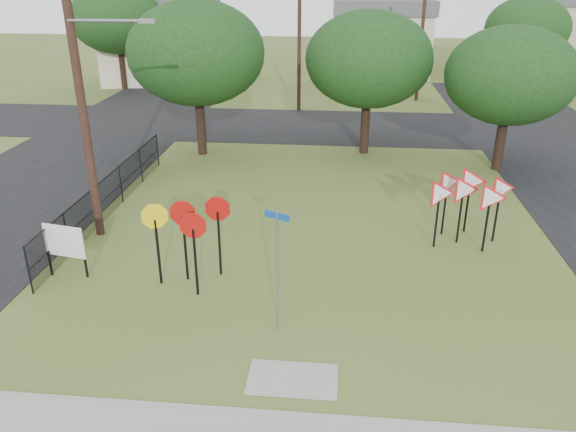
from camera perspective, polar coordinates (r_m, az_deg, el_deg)
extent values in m
plane|color=#445720|center=(14.89, 1.32, -10.38)|extent=(140.00, 140.00, 0.00)
cube|color=black|center=(27.07, -23.15, 3.74)|extent=(8.00, 50.00, 0.02)
cube|color=black|center=(33.38, 4.00, 9.08)|extent=(60.00, 8.00, 0.02)
cube|color=gray|center=(12.97, 0.47, -16.25)|extent=(2.00, 1.20, 0.02)
cylinder|color=gray|center=(13.68, -1.09, -5.82)|extent=(0.06, 0.06, 3.20)
cube|color=#0D3E92|center=(13.01, -1.14, 0.01)|extent=(0.61, 0.29, 0.17)
cube|color=black|center=(16.43, -10.38, -3.26)|extent=(0.06, 0.06, 2.02)
cube|color=black|center=(16.56, -6.98, -2.80)|extent=(0.06, 0.06, 2.02)
cube|color=black|center=(15.61, -9.36, -4.68)|extent=(0.06, 0.06, 2.02)
cube|color=black|center=(16.37, -13.04, -3.59)|extent=(0.06, 0.06, 2.02)
cube|color=black|center=(18.76, 14.84, -0.52)|extent=(0.06, 0.06, 1.82)
cube|color=black|center=(19.28, 17.04, -0.12)|extent=(0.06, 0.06, 1.82)
cube|color=black|center=(18.89, 19.47, -0.94)|extent=(0.06, 0.06, 1.82)
cube|color=black|center=(19.75, 15.59, 0.63)|extent=(0.06, 0.06, 1.82)
cube|color=black|center=(20.18, 17.72, 0.87)|extent=(0.06, 0.06, 1.82)
cube|color=black|center=(19.74, 20.39, -0.02)|extent=(0.06, 0.06, 1.82)
cube|color=black|center=(18.09, -23.00, -4.48)|extent=(0.05, 0.05, 0.77)
cube|color=black|center=(17.61, -19.85, -4.74)|extent=(0.05, 0.05, 0.77)
cube|color=white|center=(17.51, -21.81, -2.39)|extent=(1.30, 0.29, 0.98)
cylinder|color=#38221A|center=(19.00, -20.43, 12.08)|extent=(0.28, 0.28, 10.00)
cylinder|color=gray|center=(18.17, -17.90, 18.35)|extent=(2.40, 0.10, 0.10)
cube|color=gray|center=(17.74, -14.14, 18.65)|extent=(0.50, 0.18, 0.12)
cylinder|color=#38221A|center=(36.64, 1.15, 17.56)|extent=(0.24, 0.24, 9.00)
cylinder|color=#38221A|center=(40.85, 13.42, 17.23)|extent=(0.24, 0.24, 8.50)
cylinder|color=#38221A|center=(43.87, -9.22, 18.27)|extent=(0.24, 0.24, 9.00)
cylinder|color=black|center=(17.13, -24.87, -5.02)|extent=(0.05, 0.05, 1.50)
cylinder|color=black|center=(18.91, -21.57, -1.78)|extent=(0.05, 0.05, 1.50)
cylinder|color=black|center=(20.80, -18.87, 0.90)|extent=(0.05, 0.05, 1.50)
cylinder|color=black|center=(22.76, -16.62, 3.13)|extent=(0.05, 0.05, 1.50)
cylinder|color=black|center=(24.78, -14.72, 4.99)|extent=(0.05, 0.05, 1.50)
cylinder|color=black|center=(26.85, -13.11, 6.56)|extent=(0.05, 0.05, 1.50)
cube|color=black|center=(21.54, -17.92, 3.82)|extent=(0.03, 11.50, 0.03)
cube|color=black|center=(21.77, -17.69, 2.07)|extent=(0.03, 11.50, 0.03)
cube|color=black|center=(21.77, -17.69, 2.07)|extent=(0.01, 11.50, 1.50)
cube|color=beige|center=(48.94, -12.65, 16.77)|extent=(10.08, 8.46, 6.00)
cube|color=beige|center=(52.74, 9.40, 16.91)|extent=(8.00, 8.00, 5.00)
cube|color=#515257|center=(52.49, 9.64, 20.27)|extent=(8.40, 8.40, 1.20)
cube|color=beige|center=(51.54, 25.99, 15.37)|extent=(7.91, 7.91, 6.00)
cylinder|color=black|center=(28.09, -8.83, 8.84)|extent=(0.44, 0.44, 2.62)
ellipsoid|color=black|center=(27.43, -9.30, 16.03)|extent=(6.40, 6.40, 4.80)
cylinder|color=black|center=(28.25, 7.82, 8.80)|extent=(0.44, 0.44, 2.45)
ellipsoid|color=black|center=(27.61, 8.21, 15.48)|extent=(6.00, 6.00, 4.50)
cylinder|color=black|center=(27.27, 20.71, 6.76)|extent=(0.44, 0.44, 2.27)
ellipsoid|color=black|center=(26.62, 21.67, 13.14)|extent=(5.60, 5.60, 4.20)
cylinder|color=black|center=(46.09, -16.42, 13.99)|extent=(0.44, 0.44, 2.80)
ellipsoid|color=black|center=(45.67, -16.99, 18.66)|extent=(6.80, 6.80, 5.10)
cylinder|color=black|center=(46.77, 22.47, 13.11)|extent=(0.44, 0.44, 2.45)
ellipsoid|color=black|center=(46.38, 23.13, 17.12)|extent=(6.00, 6.00, 4.50)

